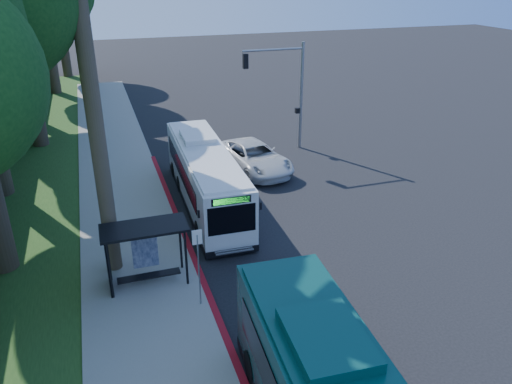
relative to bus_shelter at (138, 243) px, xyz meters
name	(u,v)px	position (x,y,z in m)	size (l,w,h in m)	color
ground	(288,223)	(7.26, 2.86, -1.81)	(140.00, 140.00, 0.00)	black
sidewalk	(134,246)	(-0.04, 2.86, -1.75)	(4.50, 70.00, 0.12)	gray
red_curb	(205,287)	(2.26, -1.14, -1.74)	(0.25, 30.00, 0.13)	maroon
grass_verge	(7,216)	(-5.74, 7.86, -1.78)	(8.00, 70.00, 0.06)	#234719
bus_shelter	(138,243)	(0.00, 0.00, 0.00)	(3.20, 1.51, 2.55)	black
stop_sign_pole	(198,258)	(1.86, -2.14, 0.28)	(0.35, 0.06, 3.17)	gray
traffic_signal_pole	(287,84)	(11.04, 12.86, 2.62)	(4.10, 0.30, 7.00)	gray
white_bus	(205,175)	(4.02, 6.28, -0.21)	(2.63, 11.02, 3.27)	silver
pickup	(254,157)	(7.85, 9.88, -0.97)	(2.78, 6.03, 1.67)	silver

